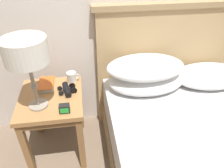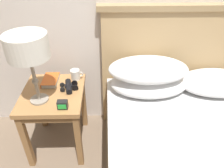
{
  "view_description": "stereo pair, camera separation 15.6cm",
  "coord_description": "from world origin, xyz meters",
  "px_view_note": "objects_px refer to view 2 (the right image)",
  "views": [
    {
      "loc": [
        -0.32,
        -0.68,
        1.54
      ],
      "look_at": [
        -0.13,
        0.59,
        0.66
      ],
      "focal_mm": 35.0,
      "sensor_mm": 36.0,
      "label": 1
    },
    {
      "loc": [
        -0.16,
        -0.7,
        1.54
      ],
      "look_at": [
        -0.13,
        0.59,
        0.66
      ],
      "focal_mm": 35.0,
      "sensor_mm": 36.0,
      "label": 2
    }
  ],
  "objects_px": {
    "nightstand": "(54,101)",
    "coffee_mug": "(76,75)",
    "book_on_nightstand": "(50,80)",
    "binoculars_pair": "(69,86)",
    "table_lamp": "(27,48)",
    "alarm_clock": "(63,105)"
  },
  "relations": [
    {
      "from": "binoculars_pair",
      "to": "nightstand",
      "type": "bearing_deg",
      "value": -161.7
    },
    {
      "from": "book_on_nightstand",
      "to": "binoculars_pair",
      "type": "relative_size",
      "value": 1.17
    },
    {
      "from": "table_lamp",
      "to": "coffee_mug",
      "type": "bearing_deg",
      "value": 49.65
    },
    {
      "from": "nightstand",
      "to": "binoculars_pair",
      "type": "xyz_separation_m",
      "value": [
        0.12,
        0.04,
        0.11
      ]
    },
    {
      "from": "binoculars_pair",
      "to": "coffee_mug",
      "type": "height_order",
      "value": "coffee_mug"
    },
    {
      "from": "binoculars_pair",
      "to": "alarm_clock",
      "type": "height_order",
      "value": "alarm_clock"
    },
    {
      "from": "binoculars_pair",
      "to": "coffee_mug",
      "type": "relative_size",
      "value": 1.6
    },
    {
      "from": "nightstand",
      "to": "alarm_clock",
      "type": "relative_size",
      "value": 8.0
    },
    {
      "from": "nightstand",
      "to": "binoculars_pair",
      "type": "distance_m",
      "value": 0.17
    },
    {
      "from": "coffee_mug",
      "to": "alarm_clock",
      "type": "bearing_deg",
      "value": -97.51
    },
    {
      "from": "book_on_nightstand",
      "to": "binoculars_pair",
      "type": "bearing_deg",
      "value": -31.66
    },
    {
      "from": "table_lamp",
      "to": "coffee_mug",
      "type": "relative_size",
      "value": 4.84
    },
    {
      "from": "nightstand",
      "to": "table_lamp",
      "type": "height_order",
      "value": "table_lamp"
    },
    {
      "from": "table_lamp",
      "to": "binoculars_pair",
      "type": "height_order",
      "value": "table_lamp"
    },
    {
      "from": "alarm_clock",
      "to": "coffee_mug",
      "type": "bearing_deg",
      "value": 82.49
    },
    {
      "from": "table_lamp",
      "to": "book_on_nightstand",
      "type": "relative_size",
      "value": 2.59
    },
    {
      "from": "book_on_nightstand",
      "to": "binoculars_pair",
      "type": "height_order",
      "value": "binoculars_pair"
    },
    {
      "from": "coffee_mug",
      "to": "alarm_clock",
      "type": "xyz_separation_m",
      "value": [
        -0.05,
        -0.36,
        -0.01
      ]
    },
    {
      "from": "binoculars_pair",
      "to": "coffee_mug",
      "type": "bearing_deg",
      "value": 74.34
    },
    {
      "from": "nightstand",
      "to": "coffee_mug",
      "type": "distance_m",
      "value": 0.27
    },
    {
      "from": "table_lamp",
      "to": "coffee_mug",
      "type": "distance_m",
      "value": 0.51
    },
    {
      "from": "nightstand",
      "to": "book_on_nightstand",
      "type": "bearing_deg",
      "value": 106.1
    }
  ]
}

